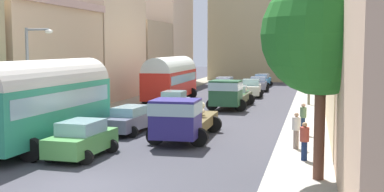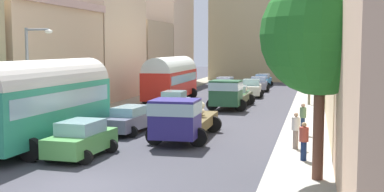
% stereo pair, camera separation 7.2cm
% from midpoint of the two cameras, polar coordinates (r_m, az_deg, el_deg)
% --- Properties ---
extents(ground_plane, '(154.00, 154.00, 0.00)m').
position_cam_midpoint_polar(ground_plane, '(43.01, 3.38, -0.72)').
color(ground_plane, '#3E3D46').
extents(sidewalk_left, '(2.50, 70.00, 0.14)m').
position_cam_midpoint_polar(sidewalk_left, '(44.87, -5.76, -0.39)').
color(sidewalk_left, gray).
rests_on(sidewalk_left, ground).
extents(sidewalk_right, '(2.50, 70.00, 0.14)m').
position_cam_midpoint_polar(sidewalk_right, '(42.31, 13.09, -0.87)').
color(sidewalk_right, '#ACA79E').
rests_on(sidewalk_right, ground).
extents(building_left_1, '(5.47, 12.12, 7.93)m').
position_cam_midpoint_polar(building_left_1, '(35.72, -17.81, 4.15)').
color(building_left_1, '#D9B48E').
rests_on(building_left_1, ground).
extents(building_left_2, '(5.54, 10.03, 11.53)m').
position_cam_midpoint_polar(building_left_2, '(45.82, -10.41, 6.84)').
color(building_left_2, beige).
rests_on(building_left_2, ground).
extents(building_left_3, '(4.44, 9.12, 7.48)m').
position_cam_midpoint_polar(building_left_3, '(55.04, -5.79, 4.54)').
color(building_left_3, tan).
rests_on(building_left_3, ground).
extents(building_left_4, '(5.94, 9.83, 13.00)m').
position_cam_midpoint_polar(building_left_4, '(64.47, -3.30, 7.19)').
color(building_left_4, beige).
rests_on(building_left_4, ground).
extents(building_right_1, '(5.36, 14.39, 8.79)m').
position_cam_midpoint_polar(building_right_1, '(28.14, 20.95, 4.55)').
color(building_right_1, beige).
rests_on(building_right_1, ground).
extents(building_right_2, '(6.00, 14.30, 8.54)m').
position_cam_midpoint_polar(building_right_2, '(43.20, 18.53, 4.74)').
color(building_right_2, tan).
rests_on(building_right_2, ground).
extents(building_right_3, '(4.68, 10.52, 10.96)m').
position_cam_midpoint_polar(building_right_3, '(56.50, 17.07, 6.12)').
color(building_right_3, tan).
rests_on(building_right_3, ground).
extents(distant_church, '(13.66, 6.81, 20.13)m').
position_cam_midpoint_polar(distant_church, '(71.73, 7.67, 7.33)').
color(distant_church, tan).
rests_on(distant_church, ground).
extents(parked_bus_0, '(3.36, 9.55, 4.15)m').
position_cam_midpoint_polar(parked_bus_0, '(24.50, -16.58, -0.29)').
color(parked_bus_0, '#2D9574').
rests_on(parked_bus_0, ground).
extents(parked_bus_1, '(3.44, 9.55, 3.92)m').
position_cam_midpoint_polar(parked_bus_1, '(43.09, -2.51, 2.15)').
color(parked_bus_1, red).
rests_on(parked_bus_1, ground).
extents(cargo_truck_0, '(3.16, 7.00, 2.27)m').
position_cam_midpoint_polar(cargo_truck_0, '(25.08, -1.15, -2.53)').
color(cargo_truck_0, navy).
rests_on(cargo_truck_0, ground).
extents(cargo_truck_1, '(3.17, 7.23, 2.30)m').
position_cam_midpoint_polar(cargo_truck_1, '(38.36, 4.31, 0.32)').
color(cargo_truck_1, '#245234').
rests_on(cargo_truck_1, ground).
extents(car_0, '(2.40, 4.47, 1.54)m').
position_cam_midpoint_polar(car_0, '(41.71, 5.18, 0.14)').
color(car_0, '#569453').
rests_on(car_0, ground).
extents(car_1, '(2.53, 4.29, 1.68)m').
position_cam_midpoint_polar(car_1, '(47.93, 6.72, 0.90)').
color(car_1, silver).
rests_on(car_1, ground).
extents(car_2, '(2.50, 3.74, 1.54)m').
position_cam_midpoint_polar(car_2, '(54.41, 7.55, 1.38)').
color(car_2, gray).
rests_on(car_2, ground).
extents(car_3, '(2.34, 4.38, 1.54)m').
position_cam_midpoint_polar(car_3, '(60.53, 8.01, 1.80)').
color(car_3, '#3585BE').
rests_on(car_3, ground).
extents(car_4, '(2.37, 3.92, 1.60)m').
position_cam_midpoint_polar(car_4, '(21.95, -12.62, -4.84)').
color(car_4, '#519B4B').
rests_on(car_4, ground).
extents(car_5, '(2.31, 4.42, 1.48)m').
position_cam_midpoint_polar(car_5, '(27.81, -7.18, -2.66)').
color(car_5, slate).
rests_on(car_5, ground).
extents(car_6, '(2.35, 3.68, 1.61)m').
position_cam_midpoint_polar(car_6, '(35.69, -2.13, -0.73)').
color(car_6, gray).
rests_on(car_6, ground).
extents(car_7, '(2.43, 3.97, 1.45)m').
position_cam_midpoint_polar(car_7, '(55.33, 3.72, 1.46)').
color(car_7, silver).
rests_on(car_7, ground).
extents(pedestrian_0, '(0.48, 0.48, 1.82)m').
position_cam_midpoint_polar(pedestrian_0, '(26.77, 12.54, -2.44)').
color(pedestrian_0, '#192946').
rests_on(pedestrian_0, ground).
extents(pedestrian_1, '(0.52, 0.52, 1.80)m').
position_cam_midpoint_polar(pedestrian_1, '(23.02, 11.77, -3.78)').
color(pedestrian_1, gray).
rests_on(pedestrian_1, ground).
extents(pedestrian_2, '(0.35, 0.35, 1.90)m').
position_cam_midpoint_polar(pedestrian_2, '(40.98, 13.19, 0.38)').
color(pedestrian_2, '#6B6652').
rests_on(pedestrian_2, ground).
extents(pedestrian_3, '(0.37, 0.37, 1.84)m').
position_cam_midpoint_polar(pedestrian_3, '(44.23, 14.03, 0.67)').
color(pedestrian_3, gray).
rests_on(pedestrian_3, ground).
extents(pedestrian_4, '(0.43, 0.43, 1.71)m').
position_cam_midpoint_polar(pedestrian_4, '(20.73, 12.66, -4.98)').
color(pedestrian_4, navy).
rests_on(pedestrian_4, ground).
extents(streetlamp_near, '(1.56, 0.28, 5.72)m').
position_cam_midpoint_polar(streetlamp_near, '(26.59, -17.98, 2.56)').
color(streetlamp_near, gray).
rests_on(streetlamp_near, ground).
extents(roadside_tree_0, '(4.17, 4.17, 7.24)m').
position_cam_midpoint_polar(roadside_tree_0, '(17.56, 14.53, 6.76)').
color(roadside_tree_0, brown).
rests_on(roadside_tree_0, ground).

